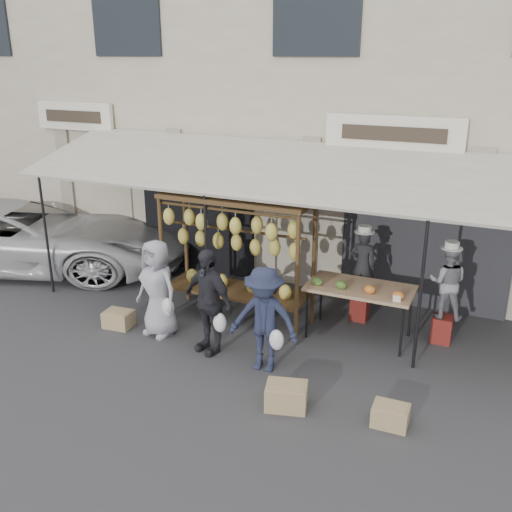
% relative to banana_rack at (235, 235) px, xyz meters
% --- Properties ---
extents(ground_plane, '(90.00, 90.00, 0.00)m').
position_rel_banana_rack_xyz_m(ground_plane, '(0.63, -1.50, -1.57)').
color(ground_plane, '#2D2D30').
extents(shophouse, '(24.00, 6.15, 7.30)m').
position_rel_banana_rack_xyz_m(shophouse, '(0.63, 4.99, 2.08)').
color(shophouse, beige).
rests_on(shophouse, ground_plane).
extents(awning, '(10.00, 2.35, 2.92)m').
position_rel_banana_rack_xyz_m(awning, '(0.64, 0.77, 1.00)').
color(awning, beige).
rests_on(awning, ground_plane).
extents(banana_rack, '(2.60, 0.90, 2.24)m').
position_rel_banana_rack_xyz_m(banana_rack, '(0.00, 0.00, 0.00)').
color(banana_rack, '#51371A').
rests_on(banana_rack, ground_plane).
extents(produce_table, '(1.70, 0.90, 1.04)m').
position_rel_banana_rack_xyz_m(produce_table, '(2.11, 0.23, -0.71)').
color(produce_table, tan).
rests_on(produce_table, ground_plane).
extents(vendor_left, '(0.46, 0.31, 1.24)m').
position_rel_banana_rack_xyz_m(vendor_left, '(1.97, 0.93, -0.54)').
color(vendor_left, black).
rests_on(vendor_left, stool_left).
extents(vendor_right, '(0.62, 0.50, 1.20)m').
position_rel_banana_rack_xyz_m(vendor_right, '(3.40, 0.68, -0.53)').
color(vendor_right, gray).
rests_on(vendor_right, stool_right).
extents(customer_left, '(0.90, 0.68, 1.64)m').
position_rel_banana_rack_xyz_m(customer_left, '(-0.94, -0.99, -0.75)').
color(customer_left, '#9E9CA8').
rests_on(customer_left, ground_plane).
extents(customer_mid, '(1.08, 0.72, 1.70)m').
position_rel_banana_rack_xyz_m(customer_mid, '(0.09, -1.15, -0.72)').
color(customer_mid, '#26262B').
rests_on(customer_mid, ground_plane).
extents(customer_right, '(1.08, 0.67, 1.61)m').
position_rel_banana_rack_xyz_m(customer_right, '(1.10, -1.30, -0.76)').
color(customer_right, '#20253C').
rests_on(customer_right, ground_plane).
extents(stool_left, '(0.35, 0.35, 0.41)m').
position_rel_banana_rack_xyz_m(stool_left, '(1.97, 0.93, -1.36)').
color(stool_left, maroon).
rests_on(stool_left, ground_plane).
extents(stool_right, '(0.33, 0.33, 0.44)m').
position_rel_banana_rack_xyz_m(stool_right, '(3.40, 0.68, -1.35)').
color(stool_right, maroon).
rests_on(stool_right, ground_plane).
extents(crate_near_a, '(0.63, 0.54, 0.32)m').
position_rel_banana_rack_xyz_m(crate_near_a, '(1.77, -2.08, -1.41)').
color(crate_near_a, tan).
rests_on(crate_near_a, ground_plane).
extents(crate_near_b, '(0.46, 0.35, 0.27)m').
position_rel_banana_rack_xyz_m(crate_near_b, '(3.11, -1.90, -1.43)').
color(crate_near_b, tan).
rests_on(crate_near_b, ground_plane).
extents(crate_far, '(0.50, 0.40, 0.28)m').
position_rel_banana_rack_xyz_m(crate_far, '(-1.73, -1.06, -1.43)').
color(crate_far, tan).
rests_on(crate_far, ground_plane).
extents(van, '(5.71, 3.98, 2.17)m').
position_rel_banana_rack_xyz_m(van, '(-5.64, 0.37, -0.48)').
color(van, silver).
rests_on(van, ground_plane).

